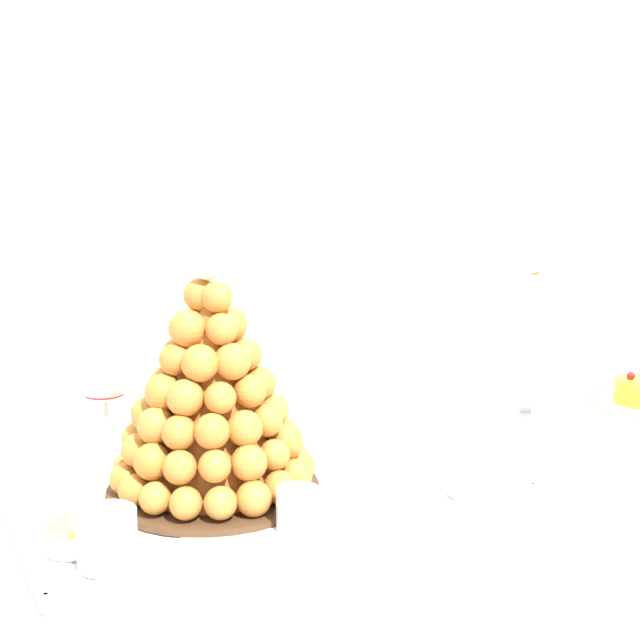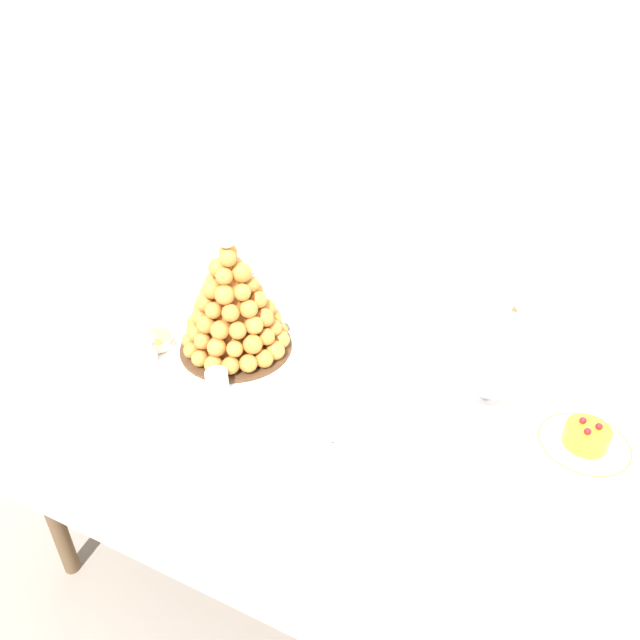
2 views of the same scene
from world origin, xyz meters
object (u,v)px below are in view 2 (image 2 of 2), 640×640
(dessert_cup_mid_left, at_px, (217,382))
(dessert_cup_centre, at_px, (313,416))
(creme_brulee_ramekin, at_px, (156,340))
(macaron_goblet, at_px, (496,346))
(serving_tray, at_px, (248,363))
(wine_glass, at_px, (243,265))
(croquembouche, at_px, (233,306))
(dessert_cup_left, at_px, (143,351))
(fruit_tart_plate, at_px, (585,440))

(dessert_cup_mid_left, relative_size, dessert_cup_centre, 0.86)
(dessert_cup_centre, bearing_deg, creme_brulee_ramekin, 169.67)
(macaron_goblet, bearing_deg, serving_tray, -166.64)
(serving_tray, relative_size, wine_glass, 3.64)
(creme_brulee_ramekin, height_order, wine_glass, wine_glass)
(croquembouche, distance_m, dessert_cup_mid_left, 0.18)
(serving_tray, distance_m, dessert_cup_left, 0.24)
(dessert_cup_mid_left, distance_m, creme_brulee_ramekin, 0.24)
(dessert_cup_mid_left, xyz_separation_m, fruit_tart_plate, (0.73, 0.18, -0.01))
(serving_tray, relative_size, dessert_cup_left, 9.49)
(dessert_cup_centre, distance_m, fruit_tart_plate, 0.53)
(serving_tray, relative_size, dessert_cup_mid_left, 11.92)
(fruit_tart_plate, bearing_deg, dessert_cup_left, -169.80)
(macaron_goblet, bearing_deg, dessert_cup_centre, -140.52)
(dessert_cup_centre, height_order, fruit_tart_plate, dessert_cup_centre)
(dessert_cup_mid_left, bearing_deg, fruit_tart_plate, 13.99)
(dessert_cup_left, height_order, dessert_cup_mid_left, dessert_cup_left)
(wine_glass, bearing_deg, dessert_cup_mid_left, -68.11)
(serving_tray, height_order, dessert_cup_centre, dessert_cup_centre)
(dessert_cup_left, height_order, macaron_goblet, macaron_goblet)
(dessert_cup_left, distance_m, fruit_tart_plate, 0.95)
(croquembouche, bearing_deg, fruit_tart_plate, 2.61)
(dessert_cup_mid_left, bearing_deg, wine_glass, 111.89)
(macaron_goblet, bearing_deg, wine_glass, 171.60)
(serving_tray, xyz_separation_m, croquembouche, (-0.05, 0.04, 0.12))
(dessert_cup_left, bearing_deg, wine_glass, 76.30)
(croquembouche, relative_size, wine_glass, 1.87)
(creme_brulee_ramekin, bearing_deg, dessert_cup_mid_left, -18.63)
(serving_tray, bearing_deg, creme_brulee_ramekin, -171.66)
(dessert_cup_centre, bearing_deg, macaron_goblet, 39.48)
(dessert_cup_mid_left, bearing_deg, croquembouche, 107.42)
(creme_brulee_ramekin, xyz_separation_m, wine_glass, (0.09, 0.25, 0.10))
(dessert_cup_left, bearing_deg, fruit_tart_plate, 10.20)
(creme_brulee_ramekin, bearing_deg, croquembouche, 21.43)
(croquembouche, height_order, creme_brulee_ramekin, croquembouche)
(fruit_tart_plate, bearing_deg, croquembouche, -177.39)
(dessert_cup_centre, bearing_deg, dessert_cup_left, 177.38)
(croquembouche, relative_size, creme_brulee_ramekin, 3.57)
(dessert_cup_left, height_order, creme_brulee_ramekin, dessert_cup_left)
(wine_glass, bearing_deg, dessert_cup_centre, -42.73)
(macaron_goblet, distance_m, wine_glass, 0.66)
(creme_brulee_ramekin, height_order, fruit_tart_plate, fruit_tart_plate)
(wine_glass, bearing_deg, creme_brulee_ramekin, -110.07)
(dessert_cup_mid_left, relative_size, wine_glass, 0.30)
(dessert_cup_mid_left, relative_size, fruit_tart_plate, 0.27)
(serving_tray, relative_size, fruit_tart_plate, 3.28)
(dessert_cup_left, distance_m, wine_glass, 0.34)
(croquembouche, distance_m, fruit_tart_plate, 0.78)
(croquembouche, xyz_separation_m, creme_brulee_ramekin, (-0.18, -0.07, -0.11))
(serving_tray, xyz_separation_m, fruit_tart_plate, (0.72, 0.07, 0.01))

